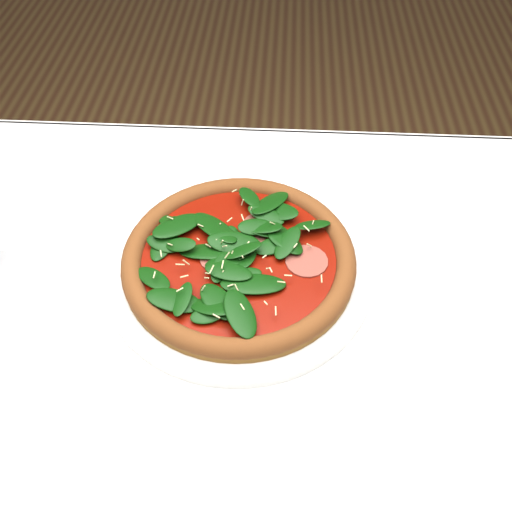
{
  "coord_description": "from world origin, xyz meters",
  "views": [
    {
      "loc": [
        0.07,
        -0.41,
        1.33
      ],
      "look_at": [
        0.04,
        0.09,
        0.77
      ],
      "focal_mm": 40.0,
      "sensor_mm": 36.0,
      "label": 1
    }
  ],
  "objects": [
    {
      "name": "dining_table",
      "position": [
        0.0,
        0.0,
        0.65
      ],
      "size": [
        1.21,
        0.81,
        0.75
      ],
      "color": "white",
      "rests_on": "ground"
    },
    {
      "name": "plate",
      "position": [
        0.02,
        0.08,
        0.76
      ],
      "size": [
        0.36,
        0.36,
        0.02
      ],
      "color": "white",
      "rests_on": "dining_table"
    },
    {
      "name": "pizza",
      "position": [
        0.02,
        0.08,
        0.78
      ],
      "size": [
        0.39,
        0.39,
        0.04
      ],
      "rotation": [
        0.0,
        0.0,
        -0.35
      ],
      "color": "olive",
      "rests_on": "plate"
    }
  ]
}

